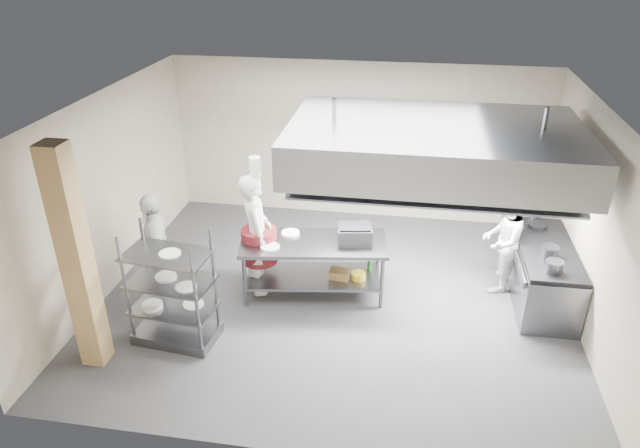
% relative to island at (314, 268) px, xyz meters
% --- Properties ---
extents(floor, '(7.00, 7.00, 0.00)m').
position_rel_island_xyz_m(floor, '(0.35, -0.09, -0.46)').
color(floor, '#2A2A2C').
rests_on(floor, ground).
extents(ceiling, '(7.00, 7.00, 0.00)m').
position_rel_island_xyz_m(ceiling, '(0.35, -0.09, 2.54)').
color(ceiling, silver).
rests_on(ceiling, wall_back).
extents(wall_back, '(7.00, 0.00, 7.00)m').
position_rel_island_xyz_m(wall_back, '(0.35, 2.91, 1.04)').
color(wall_back, gray).
rests_on(wall_back, ground).
extents(wall_left, '(0.00, 6.00, 6.00)m').
position_rel_island_xyz_m(wall_left, '(-3.15, -0.09, 1.04)').
color(wall_left, gray).
rests_on(wall_left, ground).
extents(wall_right, '(0.00, 6.00, 6.00)m').
position_rel_island_xyz_m(wall_right, '(3.85, -0.09, 1.04)').
color(wall_right, gray).
rests_on(wall_right, ground).
extents(column, '(0.30, 0.30, 3.00)m').
position_rel_island_xyz_m(column, '(-2.55, -1.99, 1.04)').
color(column, tan).
rests_on(column, floor).
extents(exhaust_hood, '(4.00, 2.50, 0.60)m').
position_rel_island_xyz_m(exhaust_hood, '(1.65, 0.31, 1.94)').
color(exhaust_hood, slate).
rests_on(exhaust_hood, ceiling).
extents(hood_strip_a, '(1.60, 0.12, 0.04)m').
position_rel_island_xyz_m(hood_strip_a, '(0.75, 0.31, 1.62)').
color(hood_strip_a, white).
rests_on(hood_strip_a, exhaust_hood).
extents(hood_strip_b, '(1.60, 0.12, 0.04)m').
position_rel_island_xyz_m(hood_strip_b, '(2.55, 0.31, 1.62)').
color(hood_strip_b, white).
rests_on(hood_strip_b, exhaust_hood).
extents(wall_shelf, '(1.50, 0.28, 0.04)m').
position_rel_island_xyz_m(wall_shelf, '(2.15, 2.75, 1.04)').
color(wall_shelf, slate).
rests_on(wall_shelf, wall_back).
extents(island, '(2.29, 1.21, 0.91)m').
position_rel_island_xyz_m(island, '(0.00, 0.00, 0.00)').
color(island, gray).
rests_on(island, floor).
extents(island_worktop, '(2.29, 1.21, 0.06)m').
position_rel_island_xyz_m(island_worktop, '(0.00, 0.00, 0.42)').
color(island_worktop, slate).
rests_on(island_worktop, island).
extents(island_undershelf, '(2.10, 1.10, 0.04)m').
position_rel_island_xyz_m(island_undershelf, '(0.00, -0.00, -0.16)').
color(island_undershelf, slate).
rests_on(island_undershelf, island).
extents(pass_rack, '(1.17, 0.76, 1.66)m').
position_rel_island_xyz_m(pass_rack, '(-1.68, -1.40, 0.37)').
color(pass_rack, slate).
rests_on(pass_rack, floor).
extents(cooking_range, '(0.80, 2.00, 0.84)m').
position_rel_island_xyz_m(cooking_range, '(3.43, 0.41, -0.04)').
color(cooking_range, slate).
rests_on(cooking_range, floor).
extents(range_top, '(0.78, 1.96, 0.06)m').
position_rel_island_xyz_m(range_top, '(3.43, 0.41, 0.41)').
color(range_top, black).
rests_on(range_top, cooking_range).
extents(chef_head, '(0.69, 0.83, 1.94)m').
position_rel_island_xyz_m(chef_head, '(-0.88, -0.01, 0.51)').
color(chef_head, silver).
rests_on(chef_head, floor).
extents(chef_line, '(0.89, 0.99, 1.68)m').
position_rel_island_xyz_m(chef_line, '(2.80, 0.62, 0.38)').
color(chef_line, silver).
rests_on(chef_line, floor).
extents(chef_plating, '(0.84, 1.11, 1.76)m').
position_rel_island_xyz_m(chef_plating, '(-2.25, -0.53, 0.42)').
color(chef_plating, white).
rests_on(chef_plating, floor).
extents(griddle, '(0.56, 0.47, 0.25)m').
position_rel_island_xyz_m(griddle, '(0.60, 0.10, 0.58)').
color(griddle, slate).
rests_on(griddle, island_worktop).
extents(wicker_basket, '(0.32, 0.23, 0.13)m').
position_rel_island_xyz_m(wicker_basket, '(0.40, -0.02, -0.07)').
color(wicker_basket, olive).
rests_on(wicker_basket, island_undershelf).
extents(stockpot, '(0.24, 0.24, 0.17)m').
position_rel_island_xyz_m(stockpot, '(3.39, 0.11, 0.53)').
color(stockpot, gray).
rests_on(stockpot, range_top).
extents(plate_stack, '(0.28, 0.28, 0.05)m').
position_rel_island_xyz_m(plate_stack, '(-1.68, -1.40, 0.08)').
color(plate_stack, white).
rests_on(plate_stack, pass_rack).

